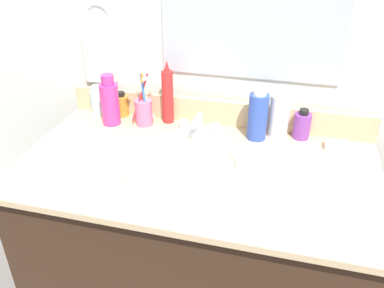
# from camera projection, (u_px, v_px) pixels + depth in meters

# --- Properties ---
(vanity_cabinet) EXTENTS (1.04, 0.55, 0.76)m
(vanity_cabinet) POSITION_uv_depth(u_px,v_px,m) (195.00, 261.00, 1.40)
(vanity_cabinet) COLOR #382316
(vanity_cabinet) RESTS_ON ground_plane
(countertop) EXTENTS (1.08, 0.60, 0.02)m
(countertop) POSITION_uv_depth(u_px,v_px,m) (195.00, 167.00, 1.21)
(countertop) COLOR #D1B284
(countertop) RESTS_ON vanity_cabinet
(backsplash) EXTENTS (1.08, 0.02, 0.09)m
(backsplash) POSITION_uv_depth(u_px,v_px,m) (215.00, 112.00, 1.43)
(backsplash) COLOR #D1B284
(backsplash) RESTS_ON countertop
(back_wall) EXTENTS (2.18, 0.04, 1.30)m
(back_wall) POSITION_uv_depth(u_px,v_px,m) (217.00, 146.00, 1.56)
(back_wall) COLOR silver
(back_wall) RESTS_ON ground_plane
(towel_ring) EXTENTS (0.10, 0.01, 0.10)m
(towel_ring) POSITION_uv_depth(u_px,v_px,m) (98.00, 18.00, 1.41)
(towel_ring) COLOR silver
(hand_towel) EXTENTS (0.11, 0.04, 0.22)m
(hand_towel) POSITION_uv_depth(u_px,v_px,m) (99.00, 53.00, 1.45)
(hand_towel) COLOR silver
(sink_basin) EXTENTS (0.36, 0.36, 0.11)m
(sink_basin) POSITION_uv_depth(u_px,v_px,m) (183.00, 173.00, 1.22)
(sink_basin) COLOR white
(sink_basin) RESTS_ON countertop
(faucet) EXTENTS (0.16, 0.10, 0.08)m
(faucet) POSITION_uv_depth(u_px,v_px,m) (199.00, 128.00, 1.35)
(faucet) COLOR silver
(faucet) RESTS_ON countertop
(bottle_lotion_white) EXTENTS (0.07, 0.07, 0.16)m
(bottle_lotion_white) POSITION_uv_depth(u_px,v_px,m) (279.00, 115.00, 1.33)
(bottle_lotion_white) COLOR white
(bottle_lotion_white) RESTS_ON countertop
(bottle_gel_clear) EXTENTS (0.06, 0.06, 0.11)m
(bottle_gel_clear) POSITION_uv_depth(u_px,v_px,m) (98.00, 101.00, 1.50)
(bottle_gel_clear) COLOR silver
(bottle_gel_clear) RESTS_ON countertop
(bottle_soap_pink) EXTENTS (0.07, 0.07, 0.18)m
(bottle_soap_pink) POSITION_uv_depth(u_px,v_px,m) (110.00, 102.00, 1.41)
(bottle_soap_pink) COLOR #D8338C
(bottle_soap_pink) RESTS_ON countertop
(bottle_spray_red) EXTENTS (0.04, 0.04, 0.23)m
(bottle_spray_red) POSITION_uv_depth(u_px,v_px,m) (168.00, 96.00, 1.41)
(bottle_spray_red) COLOR red
(bottle_spray_red) RESTS_ON countertop
(bottle_shampoo_blue) EXTENTS (0.06, 0.06, 0.18)m
(bottle_shampoo_blue) POSITION_uv_depth(u_px,v_px,m) (258.00, 115.00, 1.31)
(bottle_shampoo_blue) COLOR #2D4CB2
(bottle_shampoo_blue) RESTS_ON countertop
(bottle_cream_purple) EXTENTS (0.06, 0.06, 0.10)m
(bottle_cream_purple) POSITION_uv_depth(u_px,v_px,m) (302.00, 125.00, 1.33)
(bottle_cream_purple) COLOR #7A3899
(bottle_cream_purple) RESTS_ON countertop
(bottle_oil_amber) EXTENTS (0.05, 0.05, 0.09)m
(bottle_oil_amber) POSITION_uv_depth(u_px,v_px,m) (122.00, 105.00, 1.48)
(bottle_oil_amber) COLOR gold
(bottle_oil_amber) RESTS_ON countertop
(cup_pink) EXTENTS (0.08, 0.07, 0.19)m
(cup_pink) POSITION_uv_depth(u_px,v_px,m) (144.00, 110.00, 1.41)
(cup_pink) COLOR #D16693
(cup_pink) RESTS_ON countertop
(soap_bar) EXTENTS (0.06, 0.04, 0.02)m
(soap_bar) POSITION_uv_depth(u_px,v_px,m) (335.00, 145.00, 1.29)
(soap_bar) COLOR white
(soap_bar) RESTS_ON countertop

